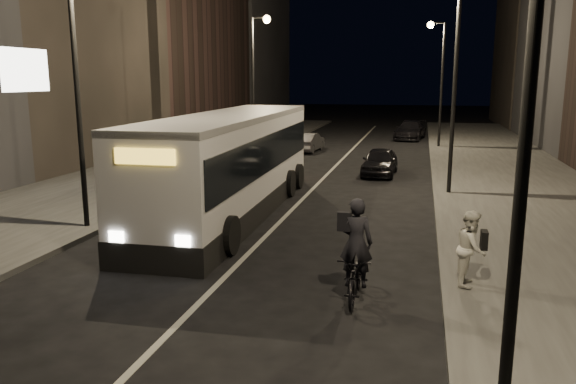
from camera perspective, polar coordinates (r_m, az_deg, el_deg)
The scene contains 14 objects.
ground at distance 12.76m, azimuth -7.99°, elevation -10.10°, with size 180.00×180.00×0.00m, color black.
sidewalk_right at distance 25.77m, azimuth 22.25°, elevation 0.38°, with size 7.00×70.00×0.16m, color #373735.
sidewalk_left at distance 28.52m, azimuth -13.77°, elevation 1.92°, with size 7.00×70.00×0.16m, color #373735.
streetlight_right_near at distance 7.11m, azimuth 21.66°, elevation 16.27°, with size 1.20×0.44×8.12m.
streetlight_right_mid at distance 23.05m, azimuth 16.04°, elevation 12.79°, with size 1.20×0.44×8.12m.
streetlight_right_far at distance 39.04m, azimuth 15.04°, elevation 12.15°, with size 1.20×0.44×8.12m.
streetlight_left_near at distance 17.91m, azimuth -20.15°, elevation 13.03°, with size 1.20×0.44×8.12m.
streetlight_left_far at distance 34.43m, azimuth -3.17°, elevation 12.65°, with size 1.20×0.44×8.12m.
city_bus at distance 19.47m, azimuth -5.78°, elevation 3.24°, with size 3.25×12.95×3.47m.
cyclist_on_bicycle at distance 12.04m, azimuth 6.93°, elevation -7.55°, with size 0.71×1.99×2.28m.
pedestrian_woman at distance 13.03m, azimuth 18.11°, elevation -5.45°, with size 0.82×0.64×1.68m, color beige.
car_near at distance 27.82m, azimuth 9.32°, elevation 3.07°, with size 1.56×3.87×1.32m, color black.
car_mid at distance 36.27m, azimuth 2.07°, elevation 5.09°, with size 1.30×3.73×1.23m, color #323234.
car_far at distance 44.58m, azimuth 12.32°, elevation 6.15°, with size 1.97×4.84×1.41m, color black.
Camera 1 is at (4.40, -11.02, 4.68)m, focal length 35.00 mm.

